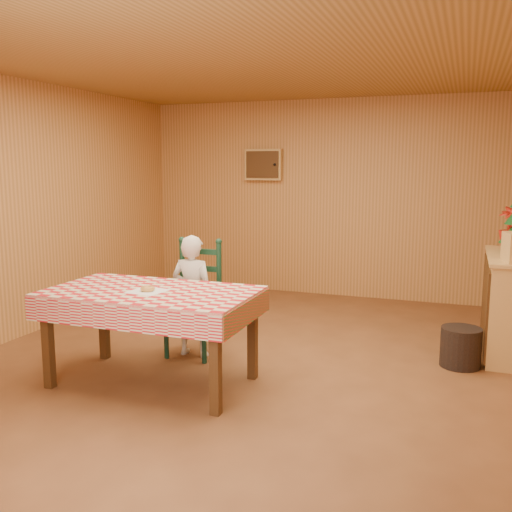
{
  "coord_description": "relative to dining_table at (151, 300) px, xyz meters",
  "views": [
    {
      "loc": [
        1.72,
        -4.48,
        1.75
      ],
      "look_at": [
        0.0,
        0.2,
        0.95
      ],
      "focal_mm": 40.0,
      "sensor_mm": 36.0,
      "label": 1
    }
  ],
  "objects": [
    {
      "name": "napkin",
      "position": [
        0.0,
        -0.05,
        0.08
      ],
      "size": [
        0.29,
        0.29,
        0.0
      ],
      "primitive_type": "cube",
      "rotation": [
        0.0,
        0.0,
        -0.14
      ],
      "color": "white",
      "rests_on": "dining_table"
    },
    {
      "name": "storage_bin",
      "position": [
        2.33,
        1.26,
        -0.51
      ],
      "size": [
        0.39,
        0.39,
        0.35
      ],
      "primitive_type": "cylinder",
      "rotation": [
        0.0,
        0.0,
        0.14
      ],
      "color": "black",
      "rests_on": "ground"
    },
    {
      "name": "dining_table",
      "position": [
        0.0,
        0.0,
        0.0
      ],
      "size": [
        1.66,
        0.96,
        0.77
      ],
      "color": "#482B13",
      "rests_on": "ground"
    },
    {
      "name": "cabin_walls",
      "position": [
        0.58,
        1.16,
        1.14
      ],
      "size": [
        5.1,
        6.05,
        2.65
      ],
      "color": "#BE8244",
      "rests_on": "ground"
    },
    {
      "name": "donut",
      "position": [
        0.0,
        -0.05,
        0.1
      ],
      "size": [
        0.15,
        0.15,
        0.04
      ],
      "primitive_type": "torus",
      "rotation": [
        0.0,
        0.0,
        -0.41
      ],
      "color": "#C28D45",
      "rests_on": "napkin"
    },
    {
      "name": "ladder_chair",
      "position": [
        0.0,
        0.79,
        -0.18
      ],
      "size": [
        0.44,
        0.4,
        1.08
      ],
      "color": "black",
      "rests_on": "ground"
    },
    {
      "name": "flower_arrangement",
      "position": [
        2.74,
        2.36,
        0.45
      ],
      "size": [
        0.29,
        0.29,
        0.41
      ],
      "primitive_type": "imported",
      "rotation": [
        0.0,
        0.0,
        -0.29
      ],
      "color": "#A71B0F",
      "rests_on": "shelf_unit"
    },
    {
      "name": "ground",
      "position": [
        0.58,
        0.63,
        -0.69
      ],
      "size": [
        6.0,
        6.0,
        0.0
      ],
      "primitive_type": "plane",
      "color": "brown",
      "rests_on": "ground"
    },
    {
      "name": "seated_child",
      "position": [
        0.0,
        0.73,
        -0.13
      ],
      "size": [
        0.41,
        0.27,
        1.12
      ],
      "primitive_type": "imported",
      "rotation": [
        0.0,
        0.0,
        3.14
      ],
      "color": "silver",
      "rests_on": "ground"
    }
  ]
}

